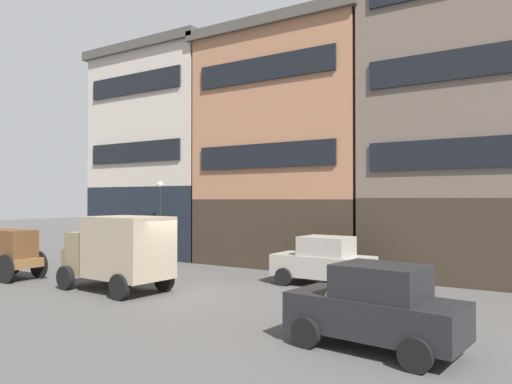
{
  "coord_description": "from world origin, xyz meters",
  "views": [
    {
      "loc": [
        11.37,
        -12.35,
        3.24
      ],
      "look_at": [
        2.35,
        1.86,
        3.47
      ],
      "focal_mm": 33.8,
      "sensor_mm": 36.0,
      "label": 1
    }
  ],
  "objects_px": {
    "cargo_wagon": "(8,250)",
    "pedestrian_officer": "(133,244)",
    "sedan_dark": "(324,261)",
    "sedan_light": "(376,307)",
    "streetlamp_curbside": "(160,210)",
    "delivery_truck_near": "(118,250)"
  },
  "relations": [
    {
      "from": "delivery_truck_near",
      "to": "sedan_light",
      "type": "height_order",
      "value": "delivery_truck_near"
    },
    {
      "from": "delivery_truck_near",
      "to": "sedan_light",
      "type": "relative_size",
      "value": 1.16
    },
    {
      "from": "sedan_dark",
      "to": "pedestrian_officer",
      "type": "bearing_deg",
      "value": 177.83
    },
    {
      "from": "sedan_dark",
      "to": "sedan_light",
      "type": "bearing_deg",
      "value": -57.14
    },
    {
      "from": "sedan_light",
      "to": "streetlamp_curbside",
      "type": "height_order",
      "value": "streetlamp_curbside"
    },
    {
      "from": "sedan_light",
      "to": "pedestrian_officer",
      "type": "bearing_deg",
      "value": 155.09
    },
    {
      "from": "cargo_wagon",
      "to": "delivery_truck_near",
      "type": "bearing_deg",
      "value": 5.87
    },
    {
      "from": "sedan_light",
      "to": "streetlamp_curbside",
      "type": "distance_m",
      "value": 15.75
    },
    {
      "from": "cargo_wagon",
      "to": "pedestrian_officer",
      "type": "distance_m",
      "value": 5.88
    },
    {
      "from": "sedan_light",
      "to": "pedestrian_officer",
      "type": "relative_size",
      "value": 2.14
    },
    {
      "from": "delivery_truck_near",
      "to": "pedestrian_officer",
      "type": "height_order",
      "value": "delivery_truck_near"
    },
    {
      "from": "sedan_dark",
      "to": "delivery_truck_near",
      "type": "bearing_deg",
      "value": -139.71
    },
    {
      "from": "sedan_dark",
      "to": "sedan_light",
      "type": "relative_size",
      "value": 0.97
    },
    {
      "from": "delivery_truck_near",
      "to": "pedestrian_officer",
      "type": "relative_size",
      "value": 2.48
    },
    {
      "from": "pedestrian_officer",
      "to": "sedan_light",
      "type": "bearing_deg",
      "value": -24.91
    },
    {
      "from": "cargo_wagon",
      "to": "pedestrian_officer",
      "type": "bearing_deg",
      "value": 80.32
    },
    {
      "from": "delivery_truck_near",
      "to": "streetlamp_curbside",
      "type": "height_order",
      "value": "streetlamp_curbside"
    },
    {
      "from": "cargo_wagon",
      "to": "sedan_dark",
      "type": "height_order",
      "value": "cargo_wagon"
    },
    {
      "from": "cargo_wagon",
      "to": "sedan_light",
      "type": "bearing_deg",
      "value": -3.52
    },
    {
      "from": "sedan_light",
      "to": "pedestrian_officer",
      "type": "distance_m",
      "value": 16.03
    },
    {
      "from": "streetlamp_curbside",
      "to": "delivery_truck_near",
      "type": "bearing_deg",
      "value": -57.93
    },
    {
      "from": "streetlamp_curbside",
      "to": "pedestrian_officer",
      "type": "bearing_deg",
      "value": -133.69
    }
  ]
}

